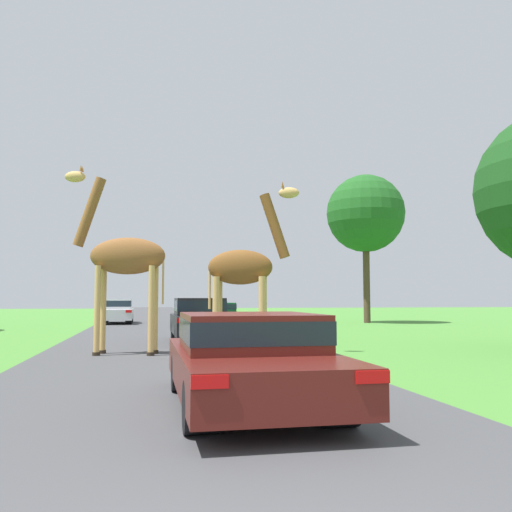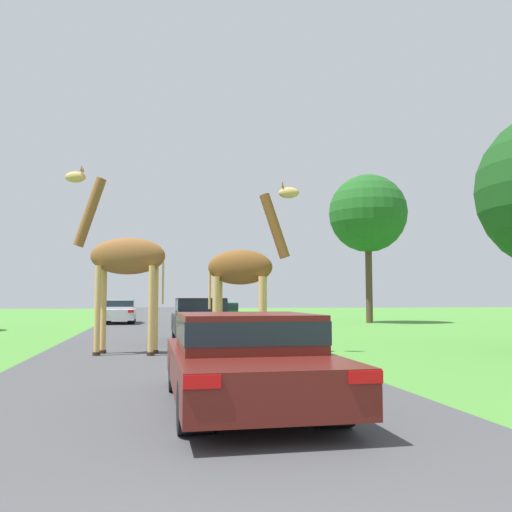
# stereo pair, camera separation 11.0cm
# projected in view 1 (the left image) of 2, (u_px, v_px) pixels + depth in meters

# --- Properties ---
(road) EXTENTS (6.91, 120.00, 0.00)m
(road) POSITION_uv_depth(u_px,v_px,m) (158.00, 324.00, 30.88)
(road) COLOR #424244
(road) RESTS_ON ground
(giraffe_near_road) EXTENTS (2.50, 1.10, 4.64)m
(giraffe_near_road) POSITION_uv_depth(u_px,v_px,m) (245.00, 272.00, 14.62)
(giraffe_near_road) COLOR tan
(giraffe_near_road) RESTS_ON ground
(giraffe_companion) EXTENTS (2.76, 1.02, 5.04)m
(giraffe_companion) POSITION_uv_depth(u_px,v_px,m) (123.00, 258.00, 14.35)
(giraffe_companion) COLOR tan
(giraffe_companion) RESTS_ON ground
(car_lead_maroon) EXTENTS (1.96, 4.62, 1.26)m
(car_lead_maroon) POSITION_uv_depth(u_px,v_px,m) (249.00, 356.00, 7.42)
(car_lead_maroon) COLOR #561914
(car_lead_maroon) RESTS_ON ground
(car_queue_right) EXTENTS (1.92, 4.33, 1.26)m
(car_queue_right) POSITION_uv_depth(u_px,v_px,m) (216.00, 314.00, 26.14)
(car_queue_right) COLOR #144C28
(car_queue_right) RESTS_ON ground
(car_queue_left) EXTENTS (1.85, 4.55, 1.42)m
(car_queue_left) POSITION_uv_depth(u_px,v_px,m) (117.00, 311.00, 31.90)
(car_queue_left) COLOR silver
(car_queue_left) RESTS_ON ground
(car_far_ahead) EXTENTS (1.76, 4.60, 1.48)m
(car_far_ahead) POSITION_uv_depth(u_px,v_px,m) (199.00, 318.00, 18.37)
(car_far_ahead) COLOR black
(car_far_ahead) RESTS_ON ground
(tree_left_edge) EXTENTS (4.72, 4.72, 9.00)m
(tree_left_edge) POSITION_uv_depth(u_px,v_px,m) (365.00, 214.00, 32.99)
(tree_left_edge) COLOR #4C3828
(tree_left_edge) RESTS_ON ground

